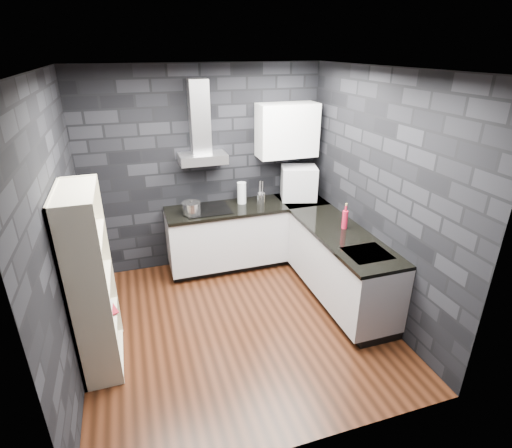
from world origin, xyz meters
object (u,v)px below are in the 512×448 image
red_bottle (345,220)px  bookshelf (91,282)px  storage_jar (261,198)px  fruit_bowl (90,282)px  appliance_garage (299,183)px  utensil_crock (261,199)px  glass_vase (242,193)px  pot (191,208)px

red_bottle → bookshelf: (-2.80, -0.35, -0.11)m
storage_jar → fruit_bowl: storage_jar is taller
appliance_garage → bookshelf: 3.05m
utensil_crock → fruit_bowl: bearing=-144.9°
glass_vase → pot: bearing=-165.5°
appliance_garage → bookshelf: bookshelf is taller
glass_vase → red_bottle: (0.93, -1.17, -0.04)m
glass_vase → utensil_crock: (0.24, -0.09, -0.08)m
storage_jar → glass_vase: bearing=171.4°
bookshelf → utensil_crock: bearing=17.9°
storage_jar → bookshelf: size_ratio=0.06×
pot → glass_vase: bearing=14.5°
pot → storage_jar: bearing=8.4°
storage_jar → appliance_garage: appliance_garage is taller
red_bottle → fruit_bowl: 2.83m
pot → fruit_bowl: pot is taller
appliance_garage → red_bottle: bearing=-68.0°
bookshelf → fruit_bowl: (0.00, -0.05, 0.04)m
bookshelf → fruit_bowl: 0.06m
storage_jar → red_bottle: 1.31m
bookshelf → red_bottle: bearing=-9.2°
glass_vase → red_bottle: bearing=-51.7°
bookshelf → storage_jar: bearing=18.4°
storage_jar → utensil_crock: bearing=-118.1°
utensil_crock → bookshelf: bookshelf is taller
utensil_crock → bookshelf: size_ratio=0.07×
pot → red_bottle: red_bottle is taller
bookshelf → glass_vase: bearing=22.8°
glass_vase → appliance_garage: 0.82m
glass_vase → red_bottle: 1.49m
storage_jar → appliance_garage: (0.54, -0.03, 0.17)m
utensil_crock → red_bottle: red_bottle is taller
pot → red_bottle: (1.65, -0.98, 0.03)m
red_bottle → fruit_bowl: bearing=-171.9°
storage_jar → utensil_crock: 0.05m
storage_jar → pot: bearing=-171.6°
glass_vase → storage_jar: size_ratio=2.58×
glass_vase → red_bottle: size_ratio=1.34×
appliance_garage → bookshelf: size_ratio=0.26×
fruit_bowl → pot: bearing=50.3°
glass_vase → fruit_bowl: size_ratio=1.46×
utensil_crock → appliance_garage: (0.56, 0.01, 0.16)m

